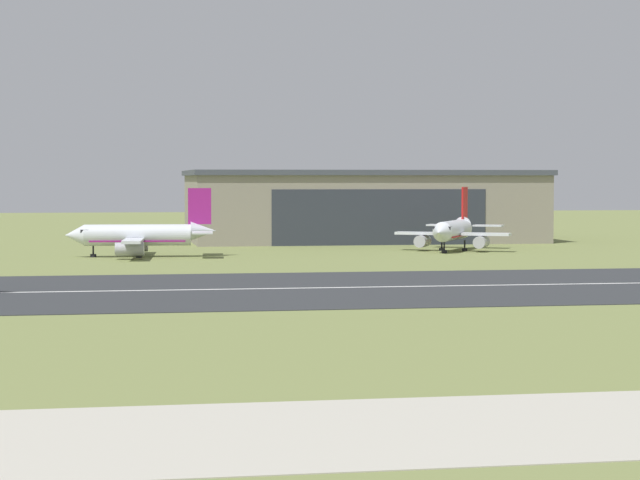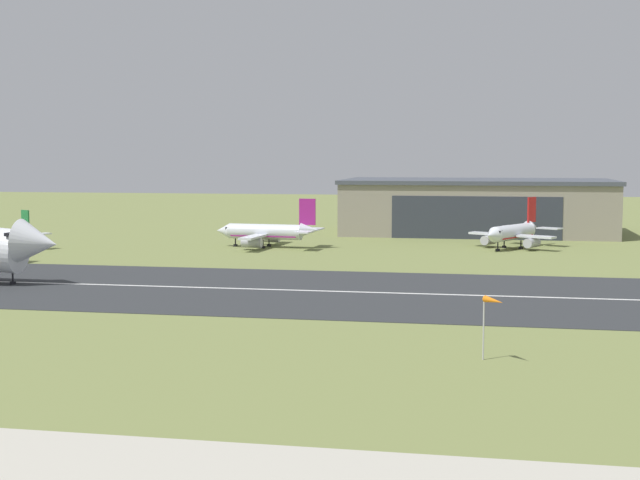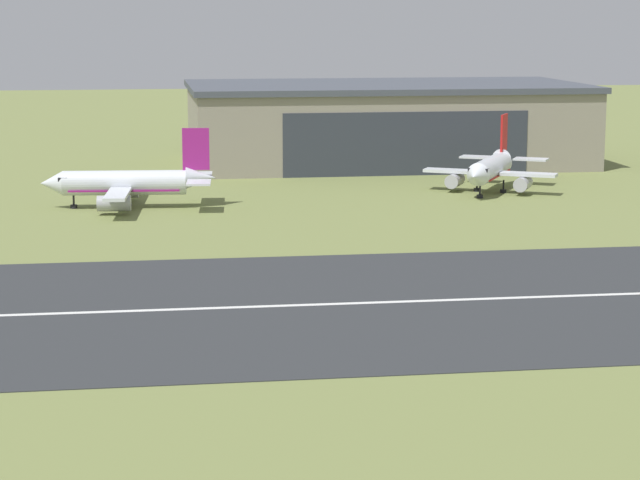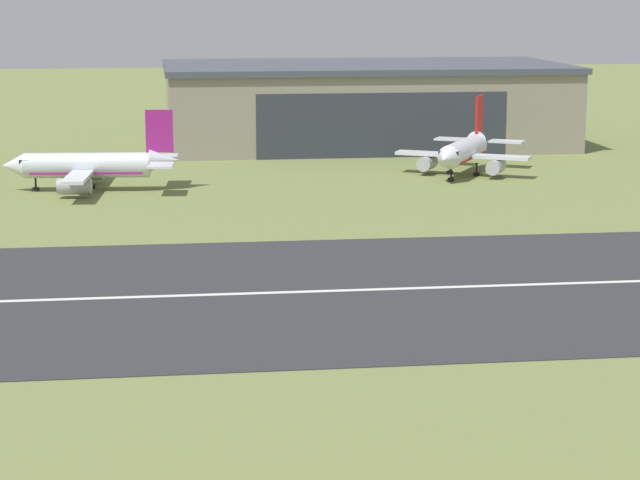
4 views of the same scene
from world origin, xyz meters
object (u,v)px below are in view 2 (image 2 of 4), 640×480
object	(u,v)px
airplane_parked_east	(2,234)
windsock_pole	(493,304)
airplane_parked_west	(513,233)
airplane_parked_far_east	(267,232)

from	to	relation	value
airplane_parked_east	windsock_pole	xyz separation A→B (m)	(94.06, -81.85, 2.59)
airplane_parked_west	airplane_parked_east	world-z (taller)	airplane_parked_west
airplane_parked_far_east	windsock_pole	distance (m)	100.69
airplane_parked_west	airplane_parked_east	distance (m)	99.57
airplane_parked_east	airplane_parked_west	bearing A→B (deg)	9.20
airplane_parked_east	airplane_parked_far_east	size ratio (longest dim) A/B	0.97
airplane_parked_far_east	windsock_pole	xyz separation A→B (m)	(42.95, -91.04, 2.16)
airplane_parked_east	airplane_parked_far_east	distance (m)	51.93
windsock_pole	airplane_parked_far_east	bearing A→B (deg)	115.26
airplane_parked_west	windsock_pole	size ratio (longest dim) A/B	3.60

